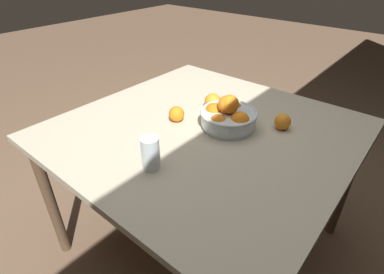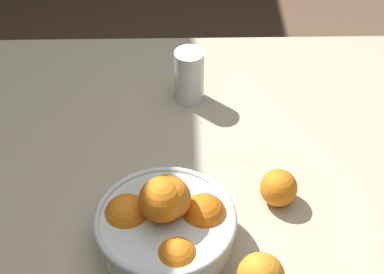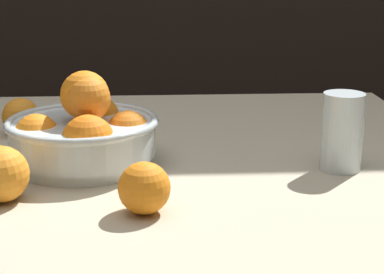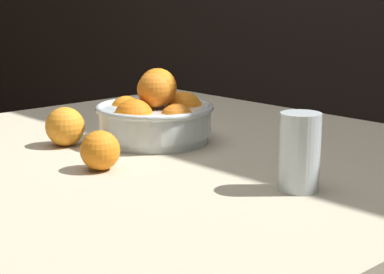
# 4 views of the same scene
# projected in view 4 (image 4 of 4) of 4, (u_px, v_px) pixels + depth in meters

# --- Properties ---
(dining_table) EXTENTS (1.18, 1.20, 0.74)m
(dining_table) POSITION_uv_depth(u_px,v_px,m) (147.00, 187.00, 1.27)
(dining_table) COLOR #B7AD93
(dining_table) RESTS_ON ground_plane
(fruit_bowl) EXTENTS (0.25, 0.25, 0.16)m
(fruit_bowl) POSITION_uv_depth(u_px,v_px,m) (155.00, 116.00, 1.33)
(fruit_bowl) COLOR silver
(fruit_bowl) RESTS_ON dining_table
(juice_glass) EXTENTS (0.07, 0.07, 0.13)m
(juice_glass) POSITION_uv_depth(u_px,v_px,m) (299.00, 155.00, 1.01)
(juice_glass) COLOR #F4A314
(juice_glass) RESTS_ON dining_table
(orange_loose_near_bowl) EXTENTS (0.07, 0.07, 0.07)m
(orange_loose_near_bowl) POSITION_uv_depth(u_px,v_px,m) (100.00, 150.00, 1.13)
(orange_loose_near_bowl) COLOR orange
(orange_loose_near_bowl) RESTS_ON dining_table
(orange_loose_front) EXTENTS (0.07, 0.07, 0.07)m
(orange_loose_front) POSITION_uv_depth(u_px,v_px,m) (178.00, 106.00, 1.56)
(orange_loose_front) COLOR orange
(orange_loose_front) RESTS_ON dining_table
(orange_loose_aside) EXTENTS (0.08, 0.08, 0.08)m
(orange_loose_aside) POSITION_uv_depth(u_px,v_px,m) (65.00, 127.00, 1.31)
(orange_loose_aside) COLOR orange
(orange_loose_aside) RESTS_ON dining_table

